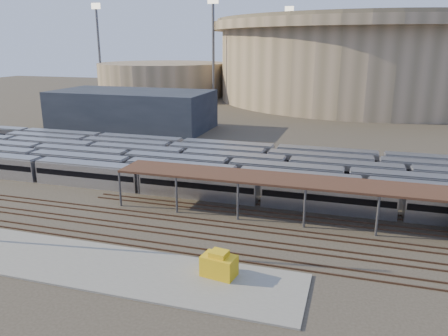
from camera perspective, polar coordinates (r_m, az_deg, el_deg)
name	(u,v)px	position (r m, az deg, el deg)	size (l,w,h in m)	color
ground	(169,215)	(59.24, -7.16, -6.14)	(420.00, 420.00, 0.00)	#383026
apron	(68,261)	(49.86, -19.72, -11.32)	(50.00, 9.00, 0.20)	gray
subway_trains	(207,166)	(75.34, -2.30, 0.27)	(129.92, 23.90, 3.60)	silver
inspection_shed	(343,186)	(56.62, 15.23, -2.28)	(60.30, 6.00, 5.30)	#525257
empty_tracks	(153,229)	(55.06, -9.29, -7.90)	(170.00, 9.62, 0.18)	#4C3323
stadium	(366,58)	(190.04, 18.08, 13.50)	(124.00, 124.00, 32.50)	gray
secondary_arena	(163,79)	(198.69, -7.93, 11.45)	(56.00, 56.00, 14.00)	gray
service_building	(132,110)	(121.07, -11.92, 7.48)	(42.00, 20.00, 10.00)	#1E232D
floodlight_0	(213,48)	(168.46, -1.41, 15.45)	(4.00, 1.00, 38.40)	#525257
floodlight_1	(99,47)	(201.30, -16.03, 14.95)	(4.00, 1.00, 38.40)	#525257
floodlight_3	(288,47)	(212.51, 8.34, 15.40)	(4.00, 1.00, 38.40)	#525257
yellow_equipment	(219,266)	(43.71, -0.66, -12.65)	(3.32, 2.08, 2.08)	gold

